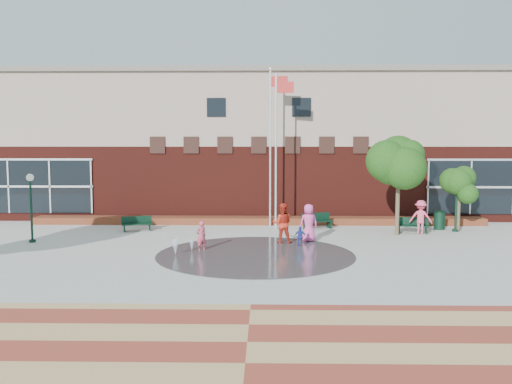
{
  "coord_description": "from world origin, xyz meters",
  "views": [
    {
      "loc": [
        0.45,
        -19.57,
        4.82
      ],
      "look_at": [
        0.0,
        4.0,
        2.6
      ],
      "focal_mm": 38.0,
      "sensor_mm": 36.0,
      "label": 1
    }
  ],
  "objects_px": {
    "bench_left": "(137,227)",
    "trash_can": "(439,220)",
    "child_splash": "(201,236)",
    "flagpole_left": "(271,139)",
    "flagpole_right": "(277,143)"
  },
  "relations": [
    {
      "from": "flagpole_left",
      "to": "flagpole_right",
      "type": "height_order",
      "value": "flagpole_left"
    },
    {
      "from": "trash_can",
      "to": "bench_left",
      "type": "bearing_deg",
      "value": -176.91
    },
    {
      "from": "flagpole_right",
      "to": "bench_left",
      "type": "height_order",
      "value": "flagpole_right"
    },
    {
      "from": "flagpole_right",
      "to": "bench_left",
      "type": "bearing_deg",
      "value": -164.39
    },
    {
      "from": "flagpole_left",
      "to": "flagpole_right",
      "type": "distance_m",
      "value": 0.94
    },
    {
      "from": "flagpole_right",
      "to": "child_splash",
      "type": "relative_size",
      "value": 6.38
    },
    {
      "from": "child_splash",
      "to": "flagpole_left",
      "type": "bearing_deg",
      "value": -149.65
    },
    {
      "from": "child_splash",
      "to": "trash_can",
      "type": "bearing_deg",
      "value": 170.75
    },
    {
      "from": "flagpole_left",
      "to": "trash_can",
      "type": "distance_m",
      "value": 10.22
    },
    {
      "from": "bench_left",
      "to": "child_splash",
      "type": "height_order",
      "value": "child_splash"
    },
    {
      "from": "bench_left",
      "to": "trash_can",
      "type": "bearing_deg",
      "value": -16.49
    },
    {
      "from": "bench_left",
      "to": "child_splash",
      "type": "bearing_deg",
      "value": -71.16
    },
    {
      "from": "flagpole_left",
      "to": "child_splash",
      "type": "xyz_separation_m",
      "value": [
        -3.12,
        -6.89,
        -4.27
      ]
    },
    {
      "from": "bench_left",
      "to": "flagpole_left",
      "type": "bearing_deg",
      "value": -5.73
    },
    {
      "from": "trash_can",
      "to": "flagpole_right",
      "type": "bearing_deg",
      "value": 179.85
    }
  ]
}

